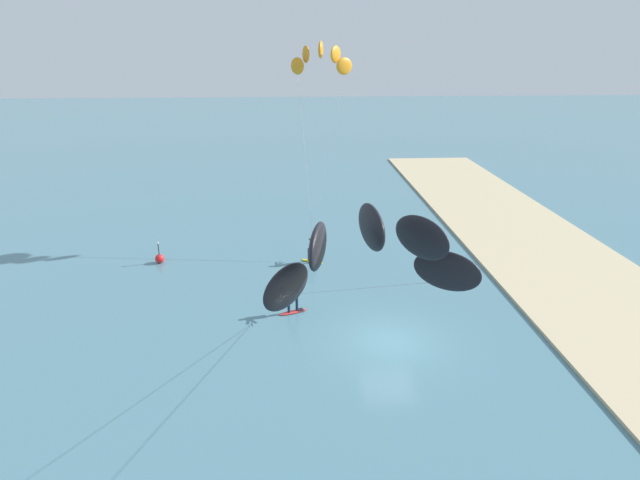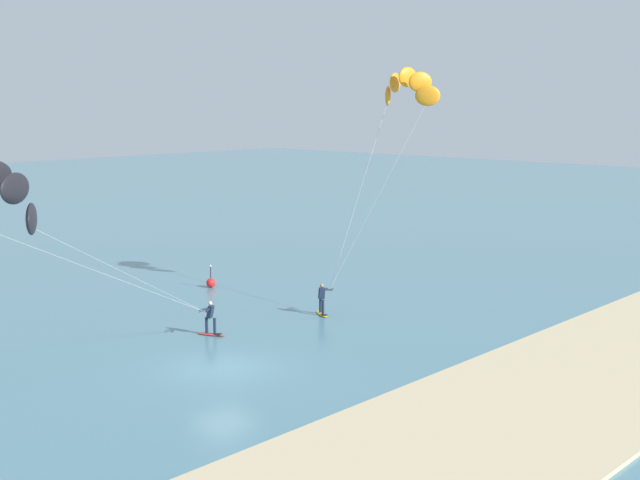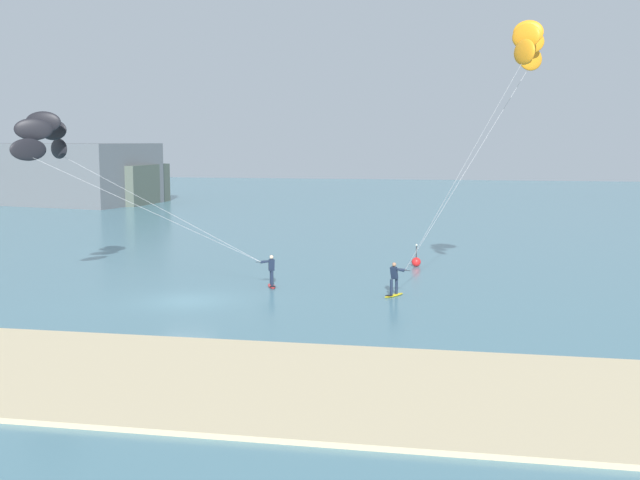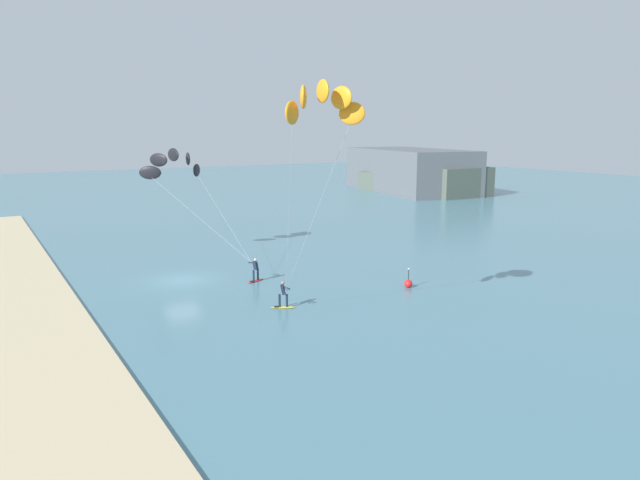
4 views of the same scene
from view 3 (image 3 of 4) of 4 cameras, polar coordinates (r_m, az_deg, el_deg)
ground_plane at (r=38.58m, az=-9.56°, el=-4.36°), size 240.00×240.00×0.00m
sand_strip at (r=28.02m, az=-18.25°, el=-8.87°), size 80.00×9.39×0.16m
kitesurfer_nearshore at (r=43.58m, az=-18.67°, el=6.73°), size 13.25×5.73×9.14m
kitesurfer_mid_water at (r=37.88m, az=14.20°, el=12.57°), size 7.39×4.24×13.01m
marker_buoy at (r=48.68m, az=6.93°, el=-1.55°), size 0.56×0.56×1.38m
distant_headland at (r=103.35m, az=-18.54°, el=4.16°), size 29.29×18.31×7.26m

